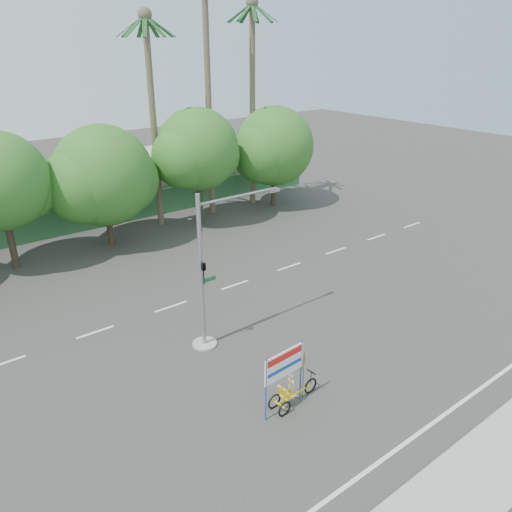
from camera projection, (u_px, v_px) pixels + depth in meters
ground at (307, 367)px, 20.82m from camera, size 120.00×120.00×0.00m
sidewalk_near at (473, 481)px, 15.35m from camera, size 50.00×2.40×0.12m
fence at (104, 213)px, 36.04m from camera, size 38.00×0.08×2.00m
building_right at (171, 174)px, 43.46m from camera, size 14.00×8.00×3.60m
tree_center at (103, 179)px, 31.52m from camera, size 7.62×6.40×7.85m
tree_right at (197, 152)px, 35.13m from camera, size 6.90×5.80×8.36m
tree_far_right at (274, 149)px, 39.29m from camera, size 7.38×6.20×7.94m
palm_tall at (207, 72)px, 35.28m from camera, size 3.73×3.79×17.45m
palm_mid at (252, 85)px, 37.95m from camera, size 3.73×3.79×15.45m
palm_short at (152, 99)px, 33.40m from camera, size 3.73×3.79×14.45m
traffic_signal at (208, 285)px, 21.32m from camera, size 4.72×1.10×7.00m
trike_billboard at (289, 382)px, 18.19m from camera, size 2.71×0.65×2.67m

